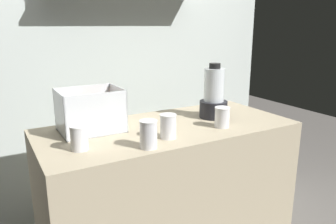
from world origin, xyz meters
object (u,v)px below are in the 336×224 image
Objects in this scene: juice_cup_beet_middle at (168,127)px; juice_cup_pomegranate_right at (222,118)px; juice_cup_orange_far_left at (79,139)px; juice_cup_orange_left at (149,136)px; carrot_display_bin at (90,117)px; blender_pitcher at (214,97)px.

juice_cup_pomegranate_right is at bearing 1.99° from juice_cup_beet_middle.
juice_cup_orange_far_left is 0.87× the size of juice_cup_orange_left.
juice_cup_orange_left is 1.07× the size of juice_cup_beet_middle.
blender_pitcher reaches higher than carrot_display_bin.
juice_cup_beet_middle is (-0.42, -0.19, -0.07)m from blender_pitcher.
blender_pitcher is at bearing 66.87° from juice_cup_pomegranate_right.
juice_cup_orange_left reaches higher than juice_cup_beet_middle.
carrot_display_bin is 0.70m from juice_cup_pomegranate_right.
juice_cup_pomegranate_right is at bearing -113.13° from blender_pitcher.
juice_cup_beet_middle is (0.30, -0.30, -0.02)m from carrot_display_bin.
juice_cup_orange_left is at bearing -154.80° from blender_pitcher.
blender_pitcher is (0.72, -0.11, 0.05)m from carrot_display_bin.
juice_cup_orange_far_left reaches higher than juice_cup_pomegranate_right.
juice_cup_orange_left reaches higher than juice_cup_orange_far_left.
carrot_display_bin is 0.97× the size of blender_pitcher.
juice_cup_pomegranate_right is (0.49, 0.08, -0.00)m from juice_cup_orange_left.
carrot_display_bin is at bearing 171.47° from blender_pitcher.
juice_cup_orange_left is 1.16× the size of juice_cup_pomegranate_right.
juice_cup_orange_far_left is 0.94× the size of juice_cup_beet_middle.
juice_cup_orange_left is (-0.56, -0.27, -0.07)m from blender_pitcher.
juice_cup_orange_far_left is (-0.12, -0.25, -0.02)m from carrot_display_bin.
carrot_display_bin is 0.27m from juice_cup_orange_far_left.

